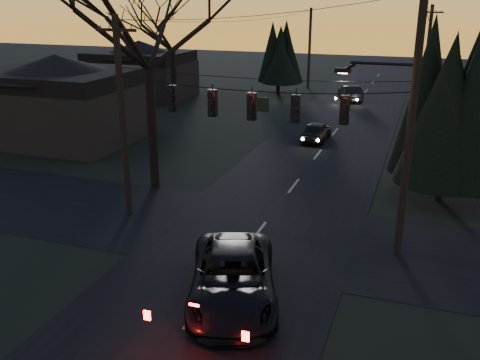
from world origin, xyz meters
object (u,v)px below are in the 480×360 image
(utility_pole_far_l, at_px, (308,88))
(sedan_oncoming_b, at_px, (350,93))
(utility_pole_left, at_px, (129,214))
(utility_pole_far_r, at_px, (421,110))
(suv_near, at_px, (233,278))
(evergreen_right, at_px, (451,98))
(utility_pole_right, at_px, (397,253))
(sedan_oncoming_a, at_px, (316,131))
(bare_tree_left, at_px, (146,17))

(utility_pole_far_l, bearing_deg, sedan_oncoming_b, -48.03)
(utility_pole_left, relative_size, utility_pole_far_r, 1.00)
(utility_pole_left, bearing_deg, suv_near, -37.04)
(utility_pole_far_l, relative_size, evergreen_right, 0.94)
(utility_pole_far_l, bearing_deg, utility_pole_right, -72.28)
(utility_pole_right, bearing_deg, sedan_oncoming_a, 112.48)
(sedan_oncoming_b, bearing_deg, utility_pole_right, 80.35)
(utility_pole_right, xyz_separation_m, sedan_oncoming_a, (-6.30, 15.23, 0.64))
(evergreen_right, bearing_deg, utility_pole_far_l, 113.69)
(sedan_oncoming_b, bearing_deg, evergreen_right, 86.66)
(utility_pole_far_l, relative_size, sedan_oncoming_b, 1.89)
(utility_pole_left, xyz_separation_m, sedan_oncoming_a, (5.20, 15.23, 0.64))
(evergreen_right, relative_size, sedan_oncoming_b, 2.00)
(utility_pole_far_l, distance_m, bare_tree_left, 33.57)
(utility_pole_far_r, bearing_deg, sedan_oncoming_a, -116.25)
(utility_pole_right, xyz_separation_m, utility_pole_left, (-11.50, 0.00, 0.00))
(utility_pole_far_l, bearing_deg, evergreen_right, -66.31)
(utility_pole_right, height_order, sedan_oncoming_a, utility_pole_right)
(utility_pole_left, height_order, sedan_oncoming_b, utility_pole_left)
(sedan_oncoming_a, bearing_deg, sedan_oncoming_b, -89.11)
(utility_pole_far_l, xyz_separation_m, sedan_oncoming_a, (5.20, -20.77, 0.64))
(utility_pole_far_l, height_order, sedan_oncoming_a, utility_pole_far_l)
(utility_pole_right, bearing_deg, utility_pole_far_r, 90.00)
(evergreen_right, bearing_deg, utility_pole_left, -153.33)
(suv_near, distance_m, sedan_oncoming_b, 35.39)
(utility_pole_far_r, distance_m, suv_near, 33.47)
(utility_pole_far_l, height_order, suv_near, utility_pole_far_l)
(sedan_oncoming_b, bearing_deg, bare_tree_left, 56.45)
(utility_pole_right, bearing_deg, suv_near, -132.48)
(utility_pole_far_r, height_order, utility_pole_far_l, utility_pole_far_r)
(utility_pole_right, relative_size, suv_near, 1.75)
(utility_pole_far_l, bearing_deg, sedan_oncoming_a, -75.95)
(bare_tree_left, bearing_deg, utility_pole_right, -16.04)
(bare_tree_left, bearing_deg, sedan_oncoming_b, 77.87)
(utility_pole_right, height_order, suv_near, utility_pole_right)
(utility_pole_left, relative_size, sedan_oncoming_b, 2.00)
(bare_tree_left, bearing_deg, utility_pole_far_l, 89.03)
(utility_pole_left, relative_size, bare_tree_left, 0.72)
(utility_pole_left, distance_m, bare_tree_left, 8.96)
(suv_near, distance_m, sedan_oncoming_a, 20.42)
(bare_tree_left, height_order, sedan_oncoming_b, bare_tree_left)
(utility_pole_left, height_order, utility_pole_far_r, same)
(suv_near, bearing_deg, utility_pole_far_r, 62.70)
(bare_tree_left, height_order, sedan_oncoming_a, bare_tree_left)
(utility_pole_right, bearing_deg, sedan_oncoming_b, 101.78)
(utility_pole_left, height_order, suv_near, utility_pole_left)
(utility_pole_right, relative_size, sedan_oncoming_b, 2.36)
(utility_pole_right, distance_m, sedan_oncoming_b, 30.88)
(utility_pole_right, relative_size, utility_pole_far_r, 1.18)
(utility_pole_right, distance_m, evergreen_right, 8.23)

